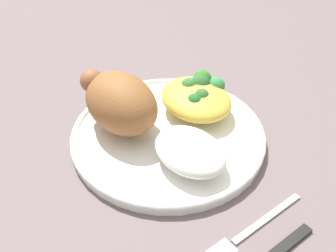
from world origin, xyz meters
TOP-DOWN VIEW (x-y plane):
  - ground_plane at (0.00, 0.00)m, footprint 2.00×2.00m
  - plate at (0.00, 0.00)m, footprint 0.27×0.27m
  - roasted_chicken at (0.05, 0.04)m, footprint 0.12×0.08m
  - rice_pile at (-0.06, 0.02)m, footprint 0.10×0.08m
  - mac_cheese_with_broccoli at (0.01, -0.07)m, footprint 0.11×0.10m
  - fork at (-0.18, 0.03)m, footprint 0.02×0.14m

SIDE VIEW (x-z plane):
  - ground_plane at x=0.00m, z-range 0.00..0.00m
  - fork at x=-0.18m, z-range 0.00..0.01m
  - plate at x=0.00m, z-range 0.00..0.02m
  - rice_pile at x=-0.06m, z-range 0.02..0.05m
  - mac_cheese_with_broccoli at x=0.01m, z-range 0.01..0.06m
  - roasted_chicken at x=0.05m, z-range 0.02..0.10m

